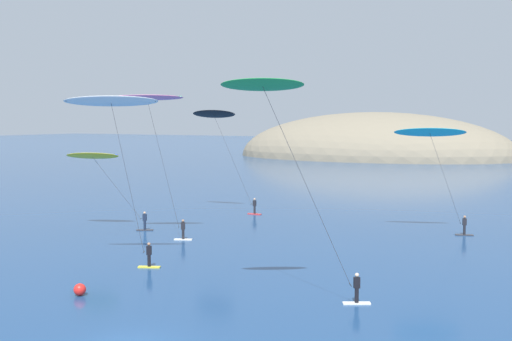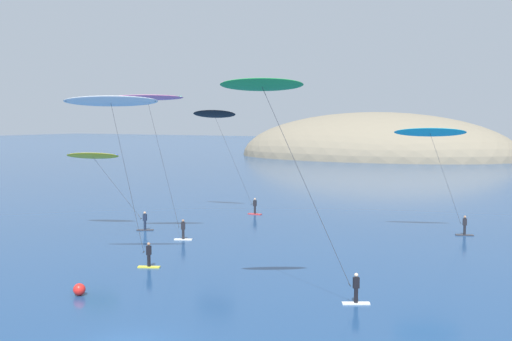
{
  "view_description": "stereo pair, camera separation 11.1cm",
  "coord_description": "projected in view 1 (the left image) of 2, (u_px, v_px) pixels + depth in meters",
  "views": [
    {
      "loc": [
        18.36,
        -21.48,
        10.03
      ],
      "look_at": [
        -6.54,
        23.31,
        5.88
      ],
      "focal_mm": 45.0,
      "sensor_mm": 36.0,
      "label": 1
    },
    {
      "loc": [
        18.46,
        -21.42,
        10.03
      ],
      "look_at": [
        -6.54,
        23.31,
        5.88
      ],
      "focal_mm": 45.0,
      "sensor_mm": 36.0,
      "label": 2
    }
  ],
  "objects": [
    {
      "name": "kitesurfer_black",
      "position": [
        217.0,
        121.0,
        68.26
      ],
      "size": [
        8.03,
        2.08,
        11.03
      ],
      "color": "red",
      "rests_on": "ground"
    },
    {
      "name": "kitesurfer_yellow",
      "position": [
        96.0,
        161.0,
        57.66
      ],
      "size": [
        7.73,
        4.05,
        7.1
      ],
      "color": "#2D2D33",
      "rests_on": "ground"
    },
    {
      "name": "marker_buoy",
      "position": [
        80.0,
        290.0,
        36.37
      ],
      "size": [
        0.7,
        0.7,
        0.7
      ],
      "primitive_type": "sphere",
      "color": "red",
      "rests_on": "ground"
    },
    {
      "name": "kitesurfer_pink",
      "position": [
        150.0,
        108.0,
        52.19
      ],
      "size": [
        6.07,
        4.07,
        12.04
      ],
      "color": "silver",
      "rests_on": "ground"
    },
    {
      "name": "kitesurfer_cyan",
      "position": [
        432.0,
        139.0,
        55.0
      ],
      "size": [
        6.74,
        3.34,
        9.33
      ],
      "color": "#2D2D33",
      "rests_on": "ground"
    },
    {
      "name": "kitesurfer_white",
      "position": [
        114.0,
        114.0,
        42.4
      ],
      "size": [
        5.97,
        4.05,
        11.61
      ],
      "color": "yellow",
      "rests_on": "ground"
    },
    {
      "name": "headland_island",
      "position": [
        442.0,
        159.0,
        158.77
      ],
      "size": [
        140.5,
        47.05,
        23.53
      ],
      "color": "#7A705B",
      "rests_on": "ground"
    },
    {
      "name": "kitesurfer_green",
      "position": [
        272.0,
        105.0,
        33.62
      ],
      "size": [
        7.29,
        5.05,
        12.2
      ],
      "color": "silver",
      "rests_on": "ground"
    }
  ]
}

